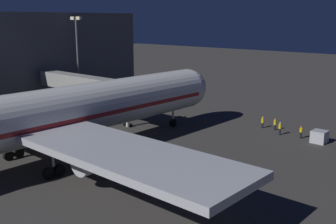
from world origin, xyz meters
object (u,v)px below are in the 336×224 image
(airliner_at_gate, at_px, (35,119))
(ground_crew_under_port_wing, at_px, (275,124))
(baggage_container_spare, at_px, (319,137))
(ground_crew_marshaller_fwd, at_px, (280,128))
(ground_crew_walking_aft, at_px, (263,122))
(jet_bridge, at_px, (94,85))
(traffic_cone_nose_port, at_px, (206,120))
(traffic_cone_nose_starboard, at_px, (185,116))
(ground_crew_near_nose_gear, at_px, (301,132))
(apron_floodlight_mast, at_px, (78,53))

(airliner_at_gate, bearing_deg, ground_crew_under_port_wing, -111.89)
(baggage_container_spare, height_order, ground_crew_marshaller_fwd, ground_crew_marshaller_fwd)
(ground_crew_walking_aft, bearing_deg, baggage_container_spare, 170.06)
(jet_bridge, distance_m, traffic_cone_nose_port, 19.06)
(jet_bridge, xyz_separation_m, traffic_cone_nose_starboard, (-10.83, -10.18, -5.26))
(ground_crew_walking_aft, bearing_deg, ground_crew_near_nose_gear, 168.19)
(apron_floodlight_mast, bearing_deg, ground_crew_under_port_wing, -169.57)
(ground_crew_walking_aft, bearing_deg, traffic_cone_nose_starboard, 12.32)
(airliner_at_gate, bearing_deg, traffic_cone_nose_port, -94.41)
(ground_crew_marshaller_fwd, bearing_deg, apron_floodlight_mast, 7.40)
(baggage_container_spare, distance_m, traffic_cone_nose_port, 17.84)
(ground_crew_marshaller_fwd, relative_size, traffic_cone_nose_starboard, 3.36)
(ground_crew_near_nose_gear, bearing_deg, airliner_at_gate, 59.93)
(ground_crew_near_nose_gear, bearing_deg, traffic_cone_nose_port, 5.35)
(airliner_at_gate, height_order, apron_floodlight_mast, airliner_at_gate)
(ground_crew_marshaller_fwd, distance_m, traffic_cone_nose_port, 12.22)
(airliner_at_gate, distance_m, ground_crew_under_port_wing, 34.18)
(ground_crew_near_nose_gear, bearing_deg, traffic_cone_nose_starboard, 4.15)
(ground_crew_under_port_wing, bearing_deg, jet_bridge, 27.10)
(jet_bridge, height_order, traffic_cone_nose_starboard, jet_bridge)
(airliner_at_gate, height_order, ground_crew_near_nose_gear, airliner_at_gate)
(ground_crew_marshaller_fwd, xyz_separation_m, traffic_cone_nose_starboard, (16.55, 1.10, -0.75))
(ground_crew_marshaller_fwd, relative_size, traffic_cone_nose_port, 3.36)
(ground_crew_marshaller_fwd, relative_size, ground_crew_under_port_wing, 1.04)
(traffic_cone_nose_starboard, bearing_deg, ground_crew_walking_aft, -167.68)
(ground_crew_under_port_wing, bearing_deg, traffic_cone_nose_port, 15.78)
(apron_floodlight_mast, xyz_separation_m, ground_crew_under_port_wing, (-38.13, -7.02, -8.70))
(airliner_at_gate, xyz_separation_m, apron_floodlight_mast, (25.50, -24.42, 4.25))
(baggage_container_spare, height_order, ground_crew_walking_aft, ground_crew_walking_aft)
(airliner_at_gate, distance_m, baggage_container_spare, 36.07)
(baggage_container_spare, bearing_deg, ground_crew_walking_aft, -9.94)
(jet_bridge, distance_m, traffic_cone_nose_starboard, 15.77)
(ground_crew_under_port_wing, relative_size, traffic_cone_nose_port, 3.23)
(apron_floodlight_mast, height_order, ground_crew_under_port_wing, apron_floodlight_mast)
(apron_floodlight_mast, bearing_deg, ground_crew_marshaller_fwd, -172.60)
(airliner_at_gate, relative_size, traffic_cone_nose_port, 108.51)
(ground_crew_marshaller_fwd, height_order, ground_crew_walking_aft, ground_crew_marshaller_fwd)
(ground_crew_near_nose_gear, xyz_separation_m, ground_crew_marshaller_fwd, (2.98, 0.31, 0.07))
(ground_crew_walking_aft, xyz_separation_m, traffic_cone_nose_port, (8.46, 2.81, -0.69))
(ground_crew_walking_aft, bearing_deg, ground_crew_under_port_wing, -175.97)
(jet_bridge, relative_size, ground_crew_marshaller_fwd, 13.28)
(jet_bridge, bearing_deg, traffic_cone_nose_port, -146.23)
(ground_crew_marshaller_fwd, distance_m, ground_crew_walking_aft, 4.06)
(ground_crew_near_nose_gear, xyz_separation_m, traffic_cone_nose_starboard, (19.52, 1.42, -0.68))
(baggage_container_spare, height_order, traffic_cone_nose_port, baggage_container_spare)
(ground_crew_near_nose_gear, xyz_separation_m, traffic_cone_nose_port, (15.12, 1.42, -0.68))
(apron_floodlight_mast, relative_size, traffic_cone_nose_starboard, 30.04)
(ground_crew_near_nose_gear, height_order, traffic_cone_nose_port, ground_crew_near_nose_gear)
(jet_bridge, bearing_deg, ground_crew_near_nose_gear, -159.08)
(ground_crew_walking_aft, distance_m, traffic_cone_nose_starboard, 13.19)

